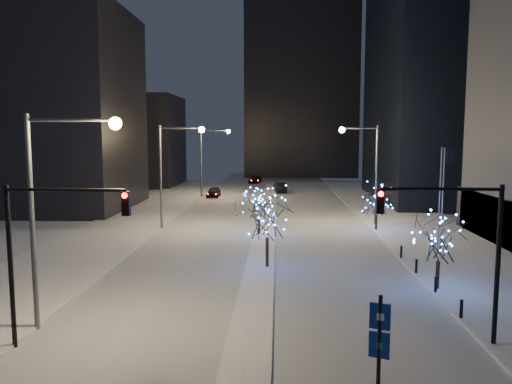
# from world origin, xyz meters

# --- Properties ---
(ground) EXTENTS (160.00, 160.00, 0.00)m
(ground) POSITION_xyz_m (0.00, 0.00, 0.00)
(ground) COLOR white
(ground) RESTS_ON ground
(road) EXTENTS (20.00, 130.00, 0.02)m
(road) POSITION_xyz_m (0.00, 35.00, 0.01)
(road) COLOR silver
(road) RESTS_ON ground
(median) EXTENTS (2.00, 80.00, 0.15)m
(median) POSITION_xyz_m (0.00, 30.00, 0.07)
(median) COLOR white
(median) RESTS_ON ground
(east_sidewalk) EXTENTS (10.00, 90.00, 0.15)m
(east_sidewalk) POSITION_xyz_m (15.00, 20.00, 0.07)
(east_sidewalk) COLOR white
(east_sidewalk) RESTS_ON ground
(west_sidewalk) EXTENTS (8.00, 90.00, 0.15)m
(west_sidewalk) POSITION_xyz_m (-14.00, 20.00, 0.07)
(west_sidewalk) COLOR white
(west_sidewalk) RESTS_ON ground
(filler_west_near) EXTENTS (22.00, 18.00, 24.00)m
(filler_west_near) POSITION_xyz_m (-28.00, 40.00, 12.00)
(filler_west_near) COLOR black
(filler_west_near) RESTS_ON ground
(filler_west_far) EXTENTS (18.00, 16.00, 16.00)m
(filler_west_far) POSITION_xyz_m (-26.00, 70.00, 8.00)
(filler_west_far) COLOR black
(filler_west_far) RESTS_ON ground
(horizon_block) EXTENTS (24.00, 14.00, 42.00)m
(horizon_block) POSITION_xyz_m (6.00, 92.00, 21.00)
(horizon_block) COLOR black
(horizon_block) RESTS_ON ground
(street_lamp_w_near) EXTENTS (4.40, 0.56, 10.00)m
(street_lamp_w_near) POSITION_xyz_m (-8.94, 2.00, 6.50)
(street_lamp_w_near) COLOR #595E66
(street_lamp_w_near) RESTS_ON ground
(street_lamp_w_mid) EXTENTS (4.40, 0.56, 10.00)m
(street_lamp_w_mid) POSITION_xyz_m (-8.94, 27.00, 6.50)
(street_lamp_w_mid) COLOR #595E66
(street_lamp_w_mid) RESTS_ON ground
(street_lamp_w_far) EXTENTS (4.40, 0.56, 10.00)m
(street_lamp_w_far) POSITION_xyz_m (-8.94, 52.00, 6.50)
(street_lamp_w_far) COLOR #595E66
(street_lamp_w_far) RESTS_ON ground
(street_lamp_east) EXTENTS (3.90, 0.56, 10.00)m
(street_lamp_east) POSITION_xyz_m (10.08, 30.00, 6.45)
(street_lamp_east) COLOR #595E66
(street_lamp_east) RESTS_ON ground
(traffic_signal_west) EXTENTS (5.26, 0.43, 7.00)m
(traffic_signal_west) POSITION_xyz_m (-8.44, -0.00, 4.76)
(traffic_signal_west) COLOR black
(traffic_signal_west) RESTS_ON ground
(traffic_signal_east) EXTENTS (5.26, 0.43, 7.00)m
(traffic_signal_east) POSITION_xyz_m (8.94, 1.00, 4.76)
(traffic_signal_east) COLOR black
(traffic_signal_east) RESTS_ON ground
(flagpoles) EXTENTS (1.35, 2.60, 8.00)m
(flagpoles) POSITION_xyz_m (13.37, 17.25, 4.80)
(flagpoles) COLOR silver
(flagpoles) RESTS_ON east_sidewalk
(bollards) EXTENTS (0.16, 12.16, 0.90)m
(bollards) POSITION_xyz_m (10.20, 10.00, 0.60)
(bollards) COLOR black
(bollards) RESTS_ON east_sidewalk
(car_near) EXTENTS (1.80, 4.35, 1.47)m
(car_near) POSITION_xyz_m (-8.22, 52.18, 0.74)
(car_near) COLOR black
(car_near) RESTS_ON ground
(car_mid) EXTENTS (2.22, 4.99, 1.59)m
(car_mid) POSITION_xyz_m (1.50, 58.82, 0.80)
(car_mid) COLOR black
(car_mid) RESTS_ON ground
(car_far) EXTENTS (2.57, 4.85, 1.34)m
(car_far) POSITION_xyz_m (-3.14, 73.62, 0.67)
(car_far) COLOR black
(car_far) RESTS_ON ground
(holiday_tree_median_near) EXTENTS (4.33, 4.33, 5.30)m
(holiday_tree_median_near) POSITION_xyz_m (0.50, 13.16, 3.64)
(holiday_tree_median_near) COLOR black
(holiday_tree_median_near) RESTS_ON median
(holiday_tree_median_far) EXTENTS (3.43, 3.43, 4.10)m
(holiday_tree_median_far) POSITION_xyz_m (-0.50, 24.48, 2.81)
(holiday_tree_median_far) COLOR black
(holiday_tree_median_far) RESTS_ON median
(holiday_tree_plaza_near) EXTENTS (4.69, 4.69, 4.56)m
(holiday_tree_plaza_near) POSITION_xyz_m (10.50, 8.69, 3.11)
(holiday_tree_plaza_near) COLOR black
(holiday_tree_plaza_near) RESTS_ON east_sidewalk
(holiday_tree_plaza_far) EXTENTS (4.04, 4.04, 4.33)m
(holiday_tree_plaza_far) POSITION_xyz_m (10.50, 26.97, 2.89)
(holiday_tree_plaza_far) COLOR black
(holiday_tree_plaza_far) RESTS_ON east_sidewalk
(wayfinding_sign) EXTENTS (0.66, 0.33, 3.83)m
(wayfinding_sign) POSITION_xyz_m (4.59, -4.01, 2.35)
(wayfinding_sign) COLOR black
(wayfinding_sign) RESTS_ON ground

